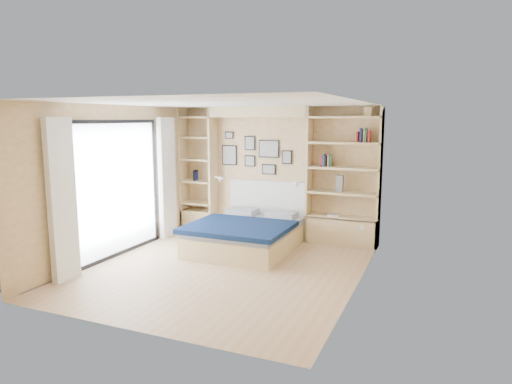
% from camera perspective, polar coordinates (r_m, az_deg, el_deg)
% --- Properties ---
extents(ground, '(4.50, 4.50, 0.00)m').
position_cam_1_polar(ground, '(7.12, -3.85, -9.52)').
color(ground, tan).
rests_on(ground, ground).
extents(room_shell, '(4.50, 4.50, 4.50)m').
position_cam_1_polar(room_shell, '(8.37, -1.64, 0.91)').
color(room_shell, '#E5BD88').
rests_on(room_shell, ground).
extents(bed, '(1.69, 2.17, 1.07)m').
position_cam_1_polar(bed, '(8.06, -1.13, -5.24)').
color(bed, '#E2C889').
rests_on(bed, ground).
extents(photo_gallery, '(1.48, 0.02, 0.82)m').
position_cam_1_polar(photo_gallery, '(8.98, -0.19, 4.86)').
color(photo_gallery, black).
rests_on(photo_gallery, ground).
extents(reading_lamps, '(1.92, 0.12, 0.15)m').
position_cam_1_polar(reading_lamps, '(8.77, 0.16, 1.45)').
color(reading_lamps, silver).
rests_on(reading_lamps, ground).
extents(shelf_decor, '(3.55, 0.23, 2.03)m').
position_cam_1_polar(shelf_decor, '(8.31, 10.21, 5.19)').
color(shelf_decor, maroon).
rests_on(shelf_decor, ground).
extents(deck, '(3.20, 4.00, 0.05)m').
position_cam_1_polar(deck, '(9.24, -24.35, -5.93)').
color(deck, '#776A58').
rests_on(deck, ground).
extents(deck_chair, '(0.62, 0.84, 0.75)m').
position_cam_1_polar(deck_chair, '(9.78, -18.35, -2.62)').
color(deck_chair, tan).
rests_on(deck_chair, ground).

